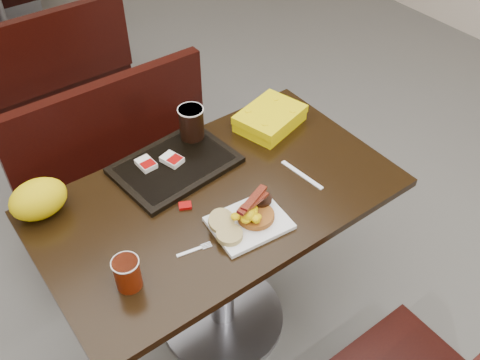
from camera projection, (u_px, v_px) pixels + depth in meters
floor at (223, 318)px, 2.30m from camera, size 6.00×7.00×0.01m
table_near at (220, 264)px, 2.04m from camera, size 1.20×0.70×0.75m
bench_near_n at (134, 169)px, 2.46m from camera, size 1.00×0.46×0.72m
bench_far_s at (37, 61)px, 3.16m from camera, size 1.00×0.46×0.72m
platter at (249, 223)px, 1.68m from camera, size 0.25×0.21×0.01m
pancake_stack at (256, 214)px, 1.68m from camera, size 0.13×0.13×0.02m
sausage_patty at (261, 199)px, 1.71m from camera, size 0.08×0.08×0.01m
scrambled_eggs at (248, 215)px, 1.63m from camera, size 0.09×0.08×0.04m
bacon_strips at (253, 202)px, 1.64m from camera, size 0.15×0.10×0.01m
muffin_bottom at (229, 235)px, 1.63m from camera, size 0.10×0.10×0.02m
muffin_top at (221, 221)px, 1.65m from camera, size 0.10×0.10×0.05m
coffee_cup_near at (127, 274)px, 1.48m from camera, size 0.08×0.08×0.10m
fork at (189, 252)px, 1.61m from camera, size 0.11×0.04×0.00m
knife at (302, 175)px, 1.85m from camera, size 0.03×0.19×0.00m
condiment_ketchup at (185, 206)px, 1.74m from camera, size 0.05×0.05×0.01m
tray at (175, 165)px, 1.88m from camera, size 0.44×0.33×0.02m
hashbrown_sleeve_left at (146, 164)px, 1.86m from camera, size 0.06×0.07×0.02m
hashbrown_sleeve_right at (172, 160)px, 1.87m from camera, size 0.07×0.09×0.02m
coffee_cup_far at (191, 123)px, 1.94m from camera, size 0.09×0.09×0.12m
clamshell at (270, 118)px, 2.04m from camera, size 0.29×0.24×0.07m
paper_bag at (38, 199)px, 1.68m from camera, size 0.19×0.15×0.13m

